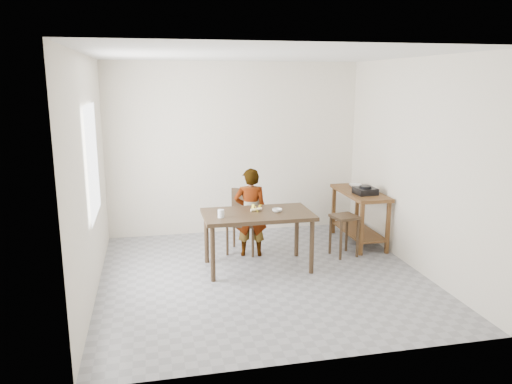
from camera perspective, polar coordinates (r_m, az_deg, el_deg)
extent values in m
cube|color=gray|center=(6.38, 0.77, -9.75)|extent=(4.00, 4.00, 0.04)
cube|color=white|center=(5.91, 0.85, 15.63)|extent=(4.00, 4.00, 0.04)
cube|color=silver|center=(7.96, -2.47, 4.96)|extent=(4.00, 0.04, 2.70)
cube|color=silver|center=(4.10, 7.16, -2.47)|extent=(4.00, 0.04, 2.70)
cube|color=silver|center=(5.89, -18.72, 1.58)|extent=(0.04, 4.00, 2.70)
cube|color=silver|center=(6.74, 17.81, 2.97)|extent=(0.04, 4.00, 2.70)
cube|color=white|center=(6.06, -18.15, 3.35)|extent=(0.02, 1.10, 1.30)
imported|color=white|center=(6.92, -0.63, -2.34)|extent=(0.50, 0.38, 1.25)
cylinder|color=white|center=(6.19, -4.02, -2.48)|extent=(0.10, 0.10, 0.10)
imported|color=white|center=(6.45, 2.41, -2.11)|extent=(0.15, 0.15, 0.04)
imported|color=white|center=(7.83, 11.32, 0.71)|extent=(0.25, 0.25, 0.05)
cube|color=black|center=(7.39, 12.38, 0.13)|extent=(0.30, 0.30, 0.10)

